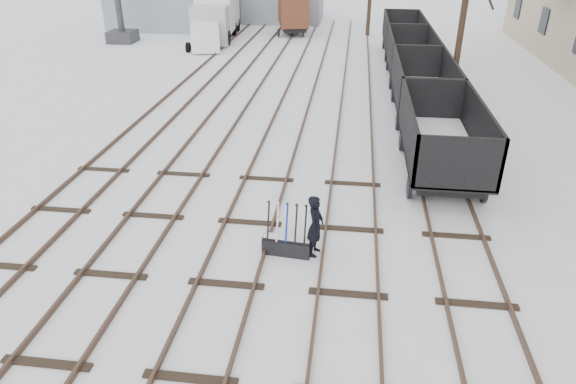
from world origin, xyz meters
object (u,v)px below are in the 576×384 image
(ground_frame, at_px, (287,244))
(crane, at_px, (120,7))
(freight_wagon_a, at_px, (441,147))
(box_van_wagon, at_px, (293,8))
(worker, at_px, (315,226))
(panel_van, at_px, (205,34))
(lorry, at_px, (216,13))

(ground_frame, height_order, crane, crane)
(ground_frame, distance_m, freight_wagon_a, 7.46)
(ground_frame, xyz_separation_m, box_van_wagon, (-3.67, 31.81, 1.71))
(box_van_wagon, xyz_separation_m, crane, (-12.46, -4.87, 0.56))
(freight_wagon_a, relative_size, box_van_wagon, 1.31)
(worker, bearing_deg, ground_frame, 107.87)
(worker, distance_m, panel_van, 27.08)
(box_van_wagon, xyz_separation_m, lorry, (-5.69, -2.57, -0.09))
(box_van_wagon, distance_m, crane, 13.39)
(panel_van, relative_size, crane, 0.49)
(box_van_wagon, height_order, crane, crane)
(crane, bearing_deg, box_van_wagon, 19.93)
(worker, relative_size, lorry, 0.21)
(ground_frame, distance_m, lorry, 30.74)
(freight_wagon_a, relative_size, panel_van, 1.34)
(lorry, distance_m, crane, 7.18)
(freight_wagon_a, bearing_deg, crane, 134.51)
(crane, bearing_deg, lorry, 17.37)
(box_van_wagon, height_order, lorry, lorry)
(worker, bearing_deg, crane, 42.45)
(crane, bearing_deg, ground_frame, -60.51)
(ground_frame, distance_m, worker, 0.96)
(box_van_wagon, bearing_deg, ground_frame, -95.28)
(ground_frame, bearing_deg, lorry, 113.52)
(worker, xyz_separation_m, panel_van, (-9.96, 25.18, 0.14))
(freight_wagon_a, bearing_deg, panel_van, 125.45)
(worker, bearing_deg, box_van_wagon, 18.21)
(panel_van, distance_m, crane, 7.28)
(worker, xyz_separation_m, crane, (-16.88, 26.84, 1.68))
(freight_wagon_a, bearing_deg, ground_frame, -129.23)
(freight_wagon_a, height_order, panel_van, freight_wagon_a)
(freight_wagon_a, xyz_separation_m, box_van_wagon, (-8.36, 26.06, 1.00))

